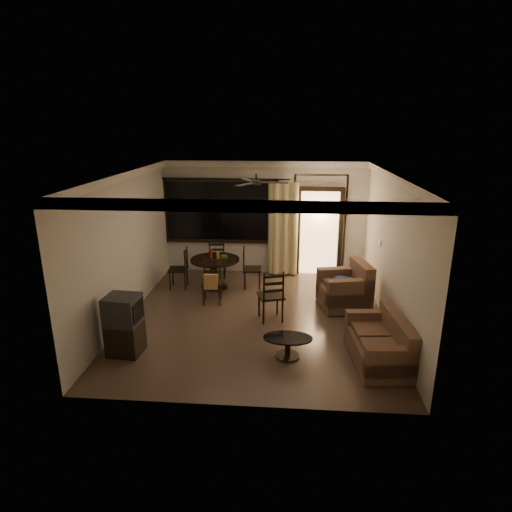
# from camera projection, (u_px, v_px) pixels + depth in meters

# --- Properties ---
(ground) EXTENTS (5.50, 5.50, 0.00)m
(ground) POSITION_uv_depth(u_px,v_px,m) (256.00, 318.00, 8.41)
(ground) COLOR #7F6651
(ground) RESTS_ON ground
(room_shell) EXTENTS (5.50, 6.70, 5.50)m
(room_shell) POSITION_uv_depth(u_px,v_px,m) (289.00, 209.00, 9.50)
(room_shell) COLOR beige
(room_shell) RESTS_ON ground
(dining_table) EXTENTS (1.12, 1.12, 0.92)m
(dining_table) POSITION_uv_depth(u_px,v_px,m) (215.00, 265.00, 9.79)
(dining_table) COLOR black
(dining_table) RESTS_ON ground
(dining_chair_west) EXTENTS (0.45, 0.45, 0.95)m
(dining_chair_west) POSITION_uv_depth(u_px,v_px,m) (179.00, 276.00, 9.87)
(dining_chair_west) COLOR black
(dining_chair_west) RESTS_ON ground
(dining_chair_east) EXTENTS (0.45, 0.45, 0.95)m
(dining_chair_east) POSITION_uv_depth(u_px,v_px,m) (252.00, 276.00, 9.88)
(dining_chair_east) COLOR black
(dining_chair_east) RESTS_ON ground
(dining_chair_south) EXTENTS (0.45, 0.51, 0.95)m
(dining_chair_south) POSITION_uv_depth(u_px,v_px,m) (212.00, 289.00, 9.05)
(dining_chair_south) COLOR black
(dining_chair_south) RESTS_ON ground
(dining_chair_north) EXTENTS (0.45, 0.45, 0.95)m
(dining_chair_north) POSITION_uv_depth(u_px,v_px,m) (218.00, 266.00, 10.58)
(dining_chair_north) COLOR black
(dining_chair_north) RESTS_ON ground
(tv_cabinet) EXTENTS (0.57, 0.52, 1.01)m
(tv_cabinet) POSITION_uv_depth(u_px,v_px,m) (124.00, 325.00, 6.98)
(tv_cabinet) COLOR black
(tv_cabinet) RESTS_ON ground
(sofa) EXTENTS (0.88, 1.49, 0.76)m
(sofa) POSITION_uv_depth(u_px,v_px,m) (381.00, 345.00, 6.77)
(sofa) COLOR #43241F
(sofa) RESTS_ON ground
(armchair) EXTENTS (1.10, 1.10, 0.94)m
(armchair) POSITION_uv_depth(u_px,v_px,m) (347.00, 289.00, 8.80)
(armchair) COLOR #43241F
(armchair) RESTS_ON ground
(coffee_table) EXTENTS (0.80, 0.48, 0.35)m
(coffee_table) POSITION_uv_depth(u_px,v_px,m) (288.00, 344.00, 6.94)
(coffee_table) COLOR black
(coffee_table) RESTS_ON ground
(side_chair) EXTENTS (0.57, 0.57, 1.04)m
(side_chair) POSITION_uv_depth(u_px,v_px,m) (271.00, 305.00, 8.25)
(side_chair) COLOR black
(side_chair) RESTS_ON ground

